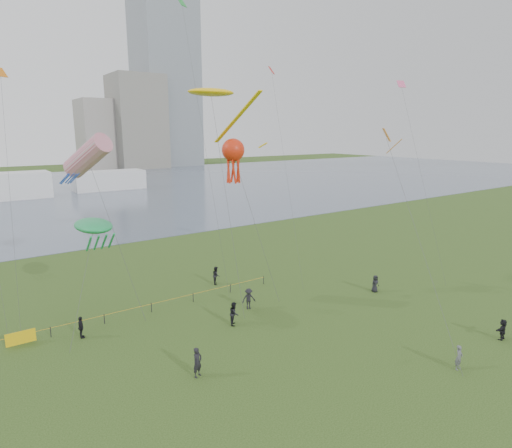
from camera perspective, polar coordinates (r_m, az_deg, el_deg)
ground_plane at (r=30.23m, az=11.58°, el=-18.43°), size 400.00×400.00×0.00m
lake at (r=120.03m, az=-25.62°, el=3.76°), size 400.00×120.00×0.08m
tower at (r=207.39m, az=-12.30°, el=24.47°), size 24.00×24.00×120.00m
building_mid at (r=191.03m, az=-15.53°, el=12.96°), size 20.00×20.00×38.00m
building_low at (r=192.45m, az=-20.06°, el=11.17°), size 16.00×18.00×28.00m
pavilion_right at (r=120.87m, az=-19.01°, el=5.54°), size 18.00×7.00×5.00m
fence at (r=37.06m, az=-22.80°, el=-12.21°), size 24.07×0.07×1.05m
kite_flyer at (r=32.14m, az=25.44°, el=-15.77°), size 0.68×0.51×1.68m
spectator_a at (r=35.20m, az=-2.93°, el=-11.82°), size 1.14×1.17×1.90m
spectator_b at (r=38.04m, az=-0.98°, el=-9.93°), size 1.35×0.99×1.87m
spectator_c at (r=35.62m, az=-22.30°, el=-12.63°), size 0.44×1.02×1.72m
spectator_d at (r=43.44m, az=15.60°, el=-7.66°), size 0.87×0.63×1.67m
spectator_e at (r=37.74m, az=30.02°, el=-12.08°), size 1.53×0.63×1.61m
spectator_f at (r=28.70m, az=-7.81°, el=-17.80°), size 0.84×0.71×1.96m
spectator_g at (r=44.09m, az=-5.33°, el=-6.83°), size 1.03×1.12×1.84m
kite_stingray at (r=40.45m, az=-5.88°, el=16.94°), size 4.52×9.89×19.10m
kite_windsock at (r=37.35m, az=-21.52°, el=8.41°), size 4.91×6.80×15.23m
kite_creature at (r=35.22m, az=-20.87°, el=-0.22°), size 4.51×5.85×8.67m
kite_octopus at (r=37.98m, az=-3.06°, el=9.67°), size 3.81×4.24×14.70m
kite_delta at (r=40.37m, az=17.46°, el=9.99°), size 8.12×13.70×15.59m
small_kites at (r=39.85m, az=-13.43°, el=21.67°), size 42.81×12.76×10.74m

